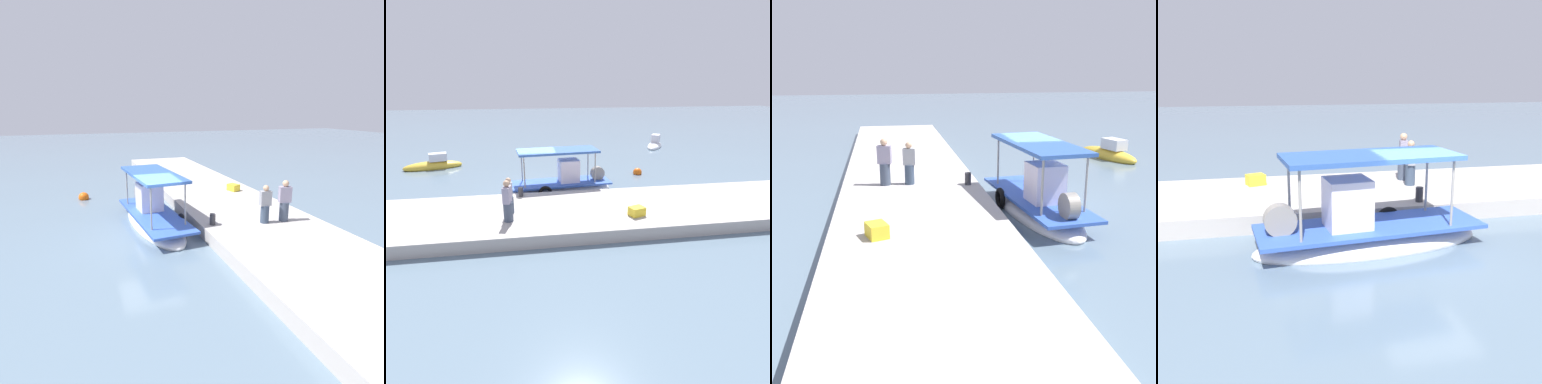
{
  "view_description": "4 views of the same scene",
  "coord_description": "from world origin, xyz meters",
  "views": [
    {
      "loc": [
        -12.59,
        2.43,
        5.24
      ],
      "look_at": [
        2.0,
        -2.55,
        1.29
      ],
      "focal_mm": 30.86,
      "sensor_mm": 36.0,
      "label": 1
    },
    {
      "loc": [
        -0.38,
        -18.49,
        6.1
      ],
      "look_at": [
        2.18,
        -2.94,
        0.75
      ],
      "focal_mm": 30.77,
      "sensor_mm": 36.0,
      "label": 2
    },
    {
      "loc": [
        16.09,
        -5.57,
        5.05
      ],
      "look_at": [
        1.74,
        -3.1,
        0.96
      ],
      "focal_mm": 43.66,
      "sensor_mm": 36.0,
      "label": 3
    },
    {
      "loc": [
        4.3,
        10.26,
        4.36
      ],
      "look_at": [
        1.68,
        -1.84,
        1.16
      ],
      "focal_mm": 42.08,
      "sensor_mm": 36.0,
      "label": 4
    }
  ],
  "objects": [
    {
      "name": "ground_plane",
      "position": [
        0.0,
        0.0,
        0.0
      ],
      "size": [
        120.0,
        120.0,
        0.0
      ],
      "primitive_type": "plane",
      "color": "slate"
    },
    {
      "name": "dock_quay",
      "position": [
        0.0,
        -4.64,
        0.28
      ],
      "size": [
        36.0,
        5.15,
        0.55
      ],
      "primitive_type": "cube",
      "color": "#B5AEA7",
      "rests_on": "ground_plane"
    },
    {
      "name": "main_fishing_boat",
      "position": [
        1.53,
        -0.53,
        0.42
      ],
      "size": [
        6.3,
        2.46,
        2.81
      ],
      "color": "white",
      "rests_on": "ground_plane"
    },
    {
      "name": "fisherman_near_bollard",
      "position": [
        -1.18,
        -5.6,
        1.35
      ],
      "size": [
        0.47,
        0.55,
        1.77
      ],
      "color": "#3E485B",
      "rests_on": "dock_quay"
    },
    {
      "name": "fisherman_by_crate",
      "position": [
        -1.15,
        -4.69,
        1.28
      ],
      "size": [
        0.4,
        0.48,
        1.62
      ],
      "color": "#354458",
      "rests_on": "dock_quay"
    },
    {
      "name": "mooring_bollard",
      "position": [
        -0.69,
        -2.53,
        0.78
      ],
      "size": [
        0.24,
        0.24,
        0.47
      ],
      "primitive_type": "cylinder",
      "color": "#2D2D33",
      "rests_on": "dock_quay"
    },
    {
      "name": "cargo_crate",
      "position": [
        4.28,
        -5.87,
        0.74
      ],
      "size": [
        0.75,
        0.67,
        0.39
      ],
      "primitive_type": "cube",
      "rotation": [
        0.0,
        0.0,
        0.33
      ],
      "color": "yellow",
      "rests_on": "dock_quay"
    },
    {
      "name": "marker_buoy",
      "position": [
        7.2,
        2.42,
        0.12
      ],
      "size": [
        0.6,
        0.6,
        0.6
      ],
      "color": "#E55B11",
      "rests_on": "ground_plane"
    },
    {
      "name": "moored_boat_near",
      "position": [
        12.09,
        11.52,
        0.21
      ],
      "size": [
        2.89,
        3.7,
        1.41
      ],
      "color": "white",
      "rests_on": "ground_plane"
    },
    {
      "name": "moored_boat_mid",
      "position": [
        -7.03,
        6.34,
        0.22
      ],
      "size": [
        4.23,
        2.3,
        1.34
      ],
      "color": "gold",
      "rests_on": "ground_plane"
    }
  ]
}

